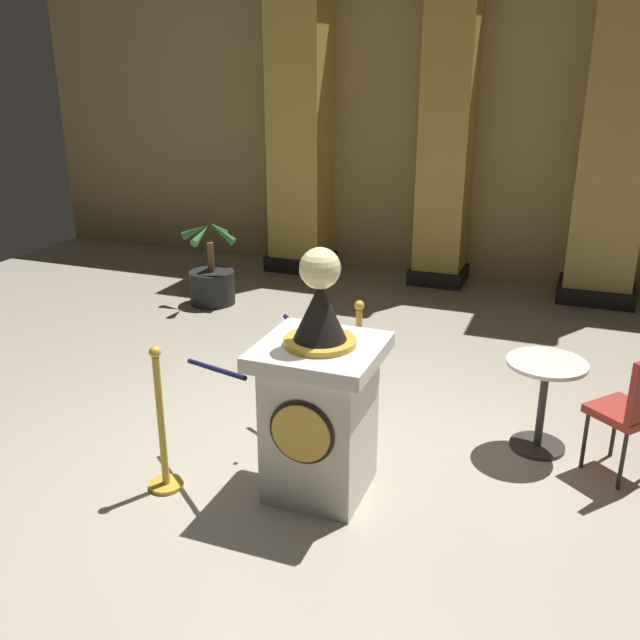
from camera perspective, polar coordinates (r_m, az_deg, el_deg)
ground_plane at (r=5.24m, az=-1.84°, el=-11.75°), size 12.63×12.63×0.00m
back_wall at (r=9.65m, az=10.86°, el=14.97°), size 12.63×0.16×3.90m
pedestal_clock at (r=4.64m, az=-0.02°, el=-6.72°), size 0.79×0.79×1.72m
stanchion_near at (r=5.69m, az=3.12°, el=-4.89°), size 0.24×0.24×1.04m
stanchion_far at (r=4.92m, az=-12.77°, el=-9.53°), size 0.24×0.24×1.06m
velvet_rope at (r=5.07m, az=-4.33°, el=-2.91°), size 1.20×1.21×0.22m
column_left at (r=9.85m, az=-1.53°, el=14.87°), size 0.89×0.89×3.75m
column_right at (r=9.11m, az=23.09°, el=12.89°), size 0.95×0.95×3.75m
column_centre_rear at (r=9.28m, az=10.35°, el=14.24°), size 0.75×0.75×3.75m
potted_palm_left at (r=8.63m, az=-8.84°, el=3.16°), size 0.72×0.71×1.04m
cafe_table at (r=5.49m, az=17.83°, el=-5.74°), size 0.59×0.59×0.72m
cafe_chair_red at (r=5.29m, az=24.40°, el=-6.35°), size 0.56×0.56×0.96m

